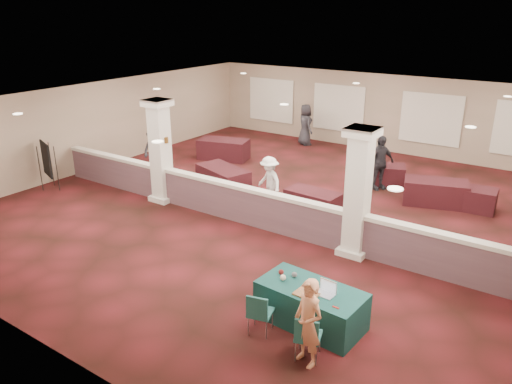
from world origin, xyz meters
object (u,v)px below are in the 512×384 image
Objects in this scene: conf_chair_side at (259,311)px; woman at (308,323)px; far_table_front_right at (435,192)px; far_table_back_left at (224,149)px; far_table_back_center at (379,174)px; conf_chair_main at (307,335)px; easel_board at (46,160)px; far_table_back_right at (467,198)px; attendee_b at (269,182)px; attendee_a at (153,153)px; far_table_front_left at (223,179)px; attendee_c at (379,163)px; near_table at (311,305)px; attendee_d at (305,125)px; far_table_front_center at (313,202)px.

woman is at bearing -24.20° from conf_chair_side.
far_table_back_left is (-8.43, 0.20, 0.02)m from far_table_front_right.
far_table_front_right is 8.44m from far_table_back_left.
conf_chair_side is 9.48m from far_table_back_center.
conf_chair_main is 1.10m from conf_chair_side.
easel_board is at bearing -142.93° from far_table_back_center.
far_table_back_right is 6.02m from attendee_b.
far_table_back_left is 1.23× the size of attendee_a.
attendee_a is (-0.89, -3.00, 0.40)m from far_table_back_left.
conf_chair_side is at bearing -82.12° from far_table_back_center.
far_table_back_left is at bearing 127.47° from far_table_front_left.
attendee_a reaches higher than far_table_back_left.
easel_board is at bearing 148.57° from conf_chair_main.
attendee_c is at bearing -73.60° from far_table_back_center.
attendee_b is (-3.98, 4.69, 0.39)m from near_table.
near_table is 11.39m from far_table_back_left.
easel_board is 0.90× the size of attendee_d.
far_table_front_left is (4.86, 3.22, -0.64)m from easel_board.
conf_chair_side is at bearing -34.46° from attendee_a.
attendee_c is (0.15, -0.52, 0.57)m from far_table_back_center.
woman reaches higher than far_table_front_center.
conf_chair_main is 0.46× the size of far_table_front_left.
conf_chair_side is at bearing -137.27° from attendee_c.
attendee_b is 3.99m from attendee_c.
far_table_back_right is (0.60, 8.94, -0.47)m from woman.
conf_chair_side is 0.53× the size of far_table_front_center.
conf_chair_side is 0.44× the size of far_table_back_left.
near_table is 1.07m from conf_chair_side.
far_table_back_center is at bearing -178.42° from attendee_d.
far_table_front_right is (6.21, 2.70, -0.01)m from far_table_front_left.
easel_board is at bearing -119.69° from attendee_a.
attendee_c is at bearing 74.27° from far_table_front_center.
near_table is 10.35m from attendee_a.
far_table_back_right is at bearing 47.15° from easel_board.
woman is at bearing -130.58° from attendee_c.
attendee_a is (-9.61, 5.94, -0.01)m from woman.
attendee_b is (-1.36, -0.30, 0.45)m from far_table_front_center.
far_table_front_right is at bearing -63.85° from attendee_c.
attendee_d is at bearing 100.87° from conf_chair_side.
attendee_d reaches higher than easel_board.
attendee_d is (-4.82, 3.66, -0.02)m from attendee_c.
attendee_c is 1.02× the size of attendee_d.
far_table_front_left is (-6.00, 4.99, -0.00)m from near_table.
far_table_back_right is (9.32, 0.00, -0.06)m from far_table_back_left.
conf_chair_side is 0.54× the size of attendee_a.
conf_chair_main is 8.81m from far_table_front_left.
near_table is 1.26× the size of woman.
easel_board reaches higher than far_table_back_center.
conf_chair_side is at bearing -47.39° from far_table_front_left.
far_table_front_center is at bearing 99.55° from conf_chair_main.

